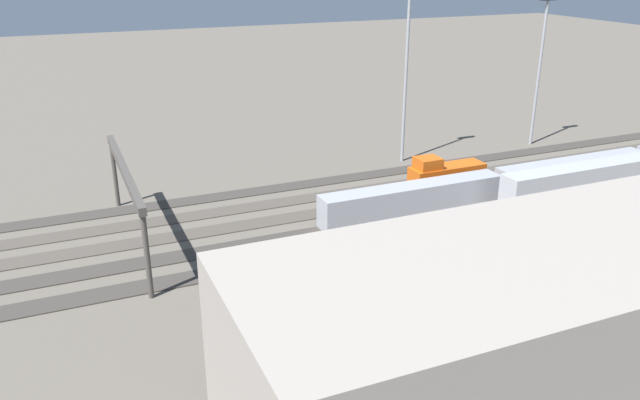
{
  "coord_description": "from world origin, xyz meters",
  "views": [
    {
      "loc": [
        34.56,
        64.2,
        29.04
      ],
      "look_at": [
        7.82,
        1.83,
        2.5
      ],
      "focal_mm": 35.74,
      "sensor_mm": 36.0,
      "label": 1
    }
  ],
  "objects_px": {
    "light_mast_2": "(542,48)",
    "maintenance_shed": "(516,340)",
    "train_on_track_3": "(573,174)",
    "train_on_track_2": "(445,177)",
    "signal_gantry": "(125,179)",
    "light_mast_0": "(408,41)"
  },
  "relations": [
    {
      "from": "signal_gantry",
      "to": "train_on_track_2",
      "type": "bearing_deg",
      "value": 180.0
    },
    {
      "from": "light_mast_0",
      "to": "signal_gantry",
      "type": "relative_size",
      "value": 1.09
    },
    {
      "from": "train_on_track_3",
      "to": "signal_gantry",
      "type": "distance_m",
      "value": 55.97
    },
    {
      "from": "train_on_track_3",
      "to": "signal_gantry",
      "type": "relative_size",
      "value": 2.86
    },
    {
      "from": "train_on_track_3",
      "to": "light_mast_2",
      "type": "height_order",
      "value": "light_mast_2"
    },
    {
      "from": "train_on_track_2",
      "to": "maintenance_shed",
      "type": "height_order",
      "value": "maintenance_shed"
    },
    {
      "from": "light_mast_0",
      "to": "maintenance_shed",
      "type": "relative_size",
      "value": 0.75
    },
    {
      "from": "light_mast_0",
      "to": "maintenance_shed",
      "type": "distance_m",
      "value": 57.25
    },
    {
      "from": "light_mast_2",
      "to": "maintenance_shed",
      "type": "xyz_separation_m",
      "value": [
        45.61,
        51.3,
        -9.04
      ]
    },
    {
      "from": "train_on_track_3",
      "to": "maintenance_shed",
      "type": "relative_size",
      "value": 1.96
    },
    {
      "from": "train_on_track_3",
      "to": "train_on_track_2",
      "type": "distance_m",
      "value": 17.15
    },
    {
      "from": "light_mast_2",
      "to": "maintenance_shed",
      "type": "bearing_deg",
      "value": 48.36
    },
    {
      "from": "train_on_track_3",
      "to": "maintenance_shed",
      "type": "bearing_deg",
      "value": 41.85
    },
    {
      "from": "maintenance_shed",
      "to": "train_on_track_2",
      "type": "bearing_deg",
      "value": -118.07
    },
    {
      "from": "train_on_track_2",
      "to": "light_mast_0",
      "type": "height_order",
      "value": "light_mast_0"
    },
    {
      "from": "train_on_track_3",
      "to": "maintenance_shed",
      "type": "distance_m",
      "value": 49.18
    },
    {
      "from": "signal_gantry",
      "to": "maintenance_shed",
      "type": "relative_size",
      "value": 0.69
    },
    {
      "from": "train_on_track_3",
      "to": "light_mast_2",
      "type": "bearing_deg",
      "value": -116.08
    },
    {
      "from": "train_on_track_2",
      "to": "signal_gantry",
      "type": "xyz_separation_m",
      "value": [
        39.08,
        0.0,
        5.26
      ]
    },
    {
      "from": "train_on_track_2",
      "to": "light_mast_0",
      "type": "distance_m",
      "value": 20.77
    },
    {
      "from": "train_on_track_2",
      "to": "signal_gantry",
      "type": "height_order",
      "value": "signal_gantry"
    },
    {
      "from": "train_on_track_3",
      "to": "light_mast_2",
      "type": "xyz_separation_m",
      "value": [
        -9.1,
        -18.6,
        13.24
      ]
    }
  ]
}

